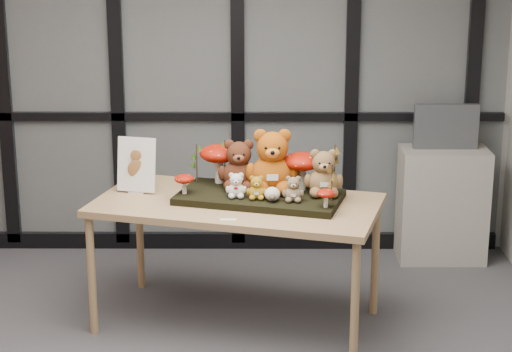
{
  "coord_description": "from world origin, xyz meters",
  "views": [
    {
      "loc": [
        0.61,
        -4.35,
        2.53
      ],
      "look_at": [
        0.59,
        1.05,
        0.99
      ],
      "focal_mm": 65.0,
      "sensor_mm": 36.0,
      "label": 1
    }
  ],
  "objects_px": {
    "bear_tan_back": "(324,170)",
    "bear_small_yellow": "(257,186)",
    "sign_holder": "(136,167)",
    "bear_brown_medium": "(239,162)",
    "plush_cream_hedgehog": "(272,193)",
    "cabinet": "(442,205)",
    "bear_white_bow": "(236,184)",
    "mushroom_front_left": "(184,183)",
    "bear_pooh_yellow": "(272,157)",
    "monitor": "(446,127)",
    "display_table": "(237,212)",
    "mushroom_back_right": "(302,170)",
    "diorama_tray": "(260,197)",
    "mushroom_back_left": "(219,162)",
    "bear_beige_small": "(293,187)",
    "mushroom_front_right": "(326,197)"
  },
  "relations": [
    {
      "from": "bear_beige_small",
      "to": "monitor",
      "type": "relative_size",
      "value": 0.36
    },
    {
      "from": "bear_brown_medium",
      "to": "cabinet",
      "type": "xyz_separation_m",
      "value": [
        1.49,
        1.0,
        -0.6
      ]
    },
    {
      "from": "bear_tan_back",
      "to": "bear_small_yellow",
      "type": "relative_size",
      "value": 1.96
    },
    {
      "from": "bear_brown_medium",
      "to": "bear_small_yellow",
      "type": "bearing_deg",
      "value": -48.27
    },
    {
      "from": "bear_white_bow",
      "to": "mushroom_front_left",
      "type": "xyz_separation_m",
      "value": [
        -0.32,
        0.07,
        -0.02
      ]
    },
    {
      "from": "bear_pooh_yellow",
      "to": "plush_cream_hedgehog",
      "type": "distance_m",
      "value": 0.27
    },
    {
      "from": "bear_tan_back",
      "to": "bear_small_yellow",
      "type": "height_order",
      "value": "bear_tan_back"
    },
    {
      "from": "mushroom_front_left",
      "to": "bear_brown_medium",
      "type": "bearing_deg",
      "value": 19.77
    },
    {
      "from": "bear_beige_small",
      "to": "mushroom_front_left",
      "type": "relative_size",
      "value": 1.27
    },
    {
      "from": "bear_beige_small",
      "to": "plush_cream_hedgehog",
      "type": "height_order",
      "value": "bear_beige_small"
    },
    {
      "from": "cabinet",
      "to": "diorama_tray",
      "type": "bearing_deg",
      "value": -140.48
    },
    {
      "from": "mushroom_back_right",
      "to": "mushroom_front_right",
      "type": "height_order",
      "value": "mushroom_back_right"
    },
    {
      "from": "plush_cream_hedgehog",
      "to": "cabinet",
      "type": "relative_size",
      "value": 0.11
    },
    {
      "from": "diorama_tray",
      "to": "bear_brown_medium",
      "type": "distance_m",
      "value": 0.26
    },
    {
      "from": "plush_cream_hedgehog",
      "to": "mushroom_back_left",
      "type": "bearing_deg",
      "value": 146.24
    },
    {
      "from": "display_table",
      "to": "diorama_tray",
      "type": "xyz_separation_m",
      "value": [
        0.14,
        0.03,
        0.09
      ]
    },
    {
      "from": "bear_pooh_yellow",
      "to": "mushroom_back_right",
      "type": "distance_m",
      "value": 0.2
    },
    {
      "from": "bear_brown_medium",
      "to": "bear_beige_small",
      "type": "bearing_deg",
      "value": -23.68
    },
    {
      "from": "diorama_tray",
      "to": "bear_beige_small",
      "type": "bearing_deg",
      "value": -20.34
    },
    {
      "from": "display_table",
      "to": "diorama_tray",
      "type": "bearing_deg",
      "value": 26.57
    },
    {
      "from": "mushroom_front_left",
      "to": "plush_cream_hedgehog",
      "type": "bearing_deg",
      "value": -15.21
    },
    {
      "from": "bear_pooh_yellow",
      "to": "monitor",
      "type": "bearing_deg",
      "value": 55.47
    },
    {
      "from": "diorama_tray",
      "to": "bear_white_bow",
      "type": "relative_size",
      "value": 5.84
    },
    {
      "from": "mushroom_front_right",
      "to": "sign_holder",
      "type": "bearing_deg",
      "value": 159.5
    },
    {
      "from": "bear_beige_small",
      "to": "mushroom_back_right",
      "type": "bearing_deg",
      "value": 90.3
    },
    {
      "from": "monitor",
      "to": "bear_white_bow",
      "type": "bearing_deg",
      "value": -141.2
    },
    {
      "from": "bear_tan_back",
      "to": "mushroom_back_right",
      "type": "xyz_separation_m",
      "value": [
        -0.13,
        0.09,
        -0.03
      ]
    },
    {
      "from": "bear_tan_back",
      "to": "plush_cream_hedgehog",
      "type": "distance_m",
      "value": 0.36
    },
    {
      "from": "mushroom_front_left",
      "to": "cabinet",
      "type": "xyz_separation_m",
      "value": [
        1.83,
        1.12,
        -0.5
      ]
    },
    {
      "from": "mushroom_back_left",
      "to": "mushroom_back_right",
      "type": "xyz_separation_m",
      "value": [
        0.52,
        -0.16,
        -0.01
      ]
    },
    {
      "from": "bear_small_yellow",
      "to": "mushroom_back_right",
      "type": "relative_size",
      "value": 0.61
    },
    {
      "from": "mushroom_back_right",
      "to": "bear_small_yellow",
      "type": "bearing_deg",
      "value": -146.98
    },
    {
      "from": "bear_beige_small",
      "to": "display_table",
      "type": "bearing_deg",
      "value": 176.65
    },
    {
      "from": "mushroom_back_left",
      "to": "bear_tan_back",
      "type": "bearing_deg",
      "value": -21.61
    },
    {
      "from": "sign_holder",
      "to": "cabinet",
      "type": "relative_size",
      "value": 0.42
    },
    {
      "from": "display_table",
      "to": "cabinet",
      "type": "relative_size",
      "value": 2.22
    },
    {
      "from": "mushroom_front_right",
      "to": "sign_holder",
      "type": "xyz_separation_m",
      "value": [
        -1.17,
        0.44,
        0.07
      ]
    },
    {
      "from": "diorama_tray",
      "to": "mushroom_back_left",
      "type": "distance_m",
      "value": 0.39
    },
    {
      "from": "bear_white_bow",
      "to": "sign_holder",
      "type": "bearing_deg",
      "value": 175.04
    },
    {
      "from": "bear_brown_medium",
      "to": "plush_cream_hedgehog",
      "type": "height_order",
      "value": "bear_brown_medium"
    },
    {
      "from": "bear_brown_medium",
      "to": "mushroom_back_right",
      "type": "relative_size",
      "value": 1.3
    },
    {
      "from": "mushroom_front_left",
      "to": "sign_holder",
      "type": "relative_size",
      "value": 0.38
    },
    {
      "from": "bear_small_yellow",
      "to": "plush_cream_hedgehog",
      "type": "height_order",
      "value": "bear_small_yellow"
    },
    {
      "from": "bear_white_bow",
      "to": "monitor",
      "type": "relative_size",
      "value": 0.36
    },
    {
      "from": "mushroom_back_right",
      "to": "mushroom_front_right",
      "type": "distance_m",
      "value": 0.38
    },
    {
      "from": "bear_beige_small",
      "to": "sign_holder",
      "type": "relative_size",
      "value": 0.48
    },
    {
      "from": "cabinet",
      "to": "bear_tan_back",
      "type": "bearing_deg",
      "value": -130.52
    },
    {
      "from": "bear_beige_small",
      "to": "cabinet",
      "type": "xyz_separation_m",
      "value": [
        1.16,
        1.27,
        -0.51
      ]
    },
    {
      "from": "bear_small_yellow",
      "to": "sign_holder",
      "type": "height_order",
      "value": "sign_holder"
    },
    {
      "from": "bear_beige_small",
      "to": "bear_small_yellow",
      "type": "bearing_deg",
      "value": -175.86
    }
  ]
}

